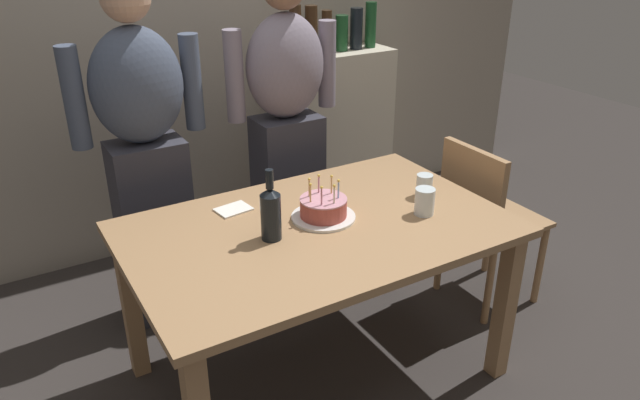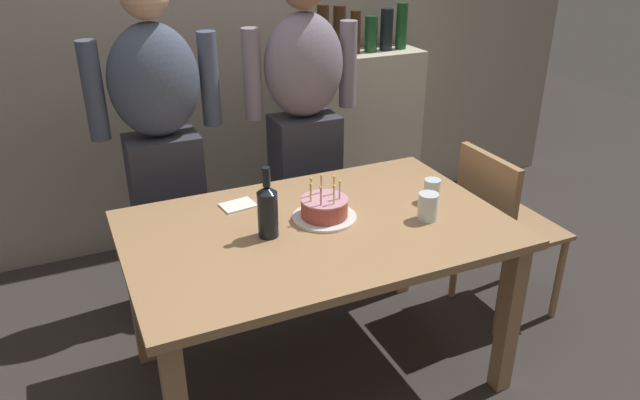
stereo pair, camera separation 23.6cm
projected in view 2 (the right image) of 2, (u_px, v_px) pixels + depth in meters
ground_plane at (317, 371)px, 2.70m from camera, size 10.00×10.00×0.00m
back_wall at (205, 22)px, 3.42m from camera, size 5.20×0.10×2.60m
dining_table at (317, 247)px, 2.42m from camera, size 1.50×0.96×0.74m
birthday_cake at (324, 209)px, 2.42m from camera, size 0.26×0.26×0.17m
water_glass_near at (428, 207)px, 2.41m from camera, size 0.08×0.08×0.11m
water_glass_far at (431, 190)px, 2.57m from camera, size 0.07×0.07×0.10m
wine_bottle at (267, 209)px, 2.26m from camera, size 0.08×0.08×0.28m
napkin_stack at (238, 205)px, 2.54m from camera, size 0.15×0.12×0.01m
person_man_bearded at (162, 145)px, 2.83m from camera, size 0.61×0.27×1.66m
person_woman_cardigan at (305, 125)px, 3.10m from camera, size 0.61×0.27×1.66m
dining_chair at (499, 221)px, 2.90m from camera, size 0.42×0.42×0.87m
shelf_cabinet at (360, 134)px, 3.89m from camera, size 0.75×0.30×1.39m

